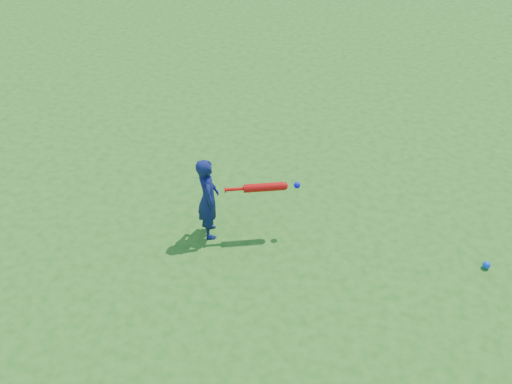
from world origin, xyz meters
TOP-DOWN VIEW (x-y plane):
  - ground at (0.00, 0.00)m, footprint 80.00×80.00m
  - child at (-0.72, -0.57)m, footprint 0.34×0.41m
  - ground_ball_blue at (2.15, -0.44)m, footprint 0.08×0.08m
  - bat_swing at (-0.13, -0.41)m, footprint 0.75×0.32m

SIDE VIEW (x-z plane):
  - ground at x=0.00m, z-range 0.00..0.00m
  - ground_ball_blue at x=2.15m, z-range 0.00..0.08m
  - child at x=-0.72m, z-range 0.00..0.95m
  - bat_swing at x=-0.13m, z-range 0.56..0.65m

